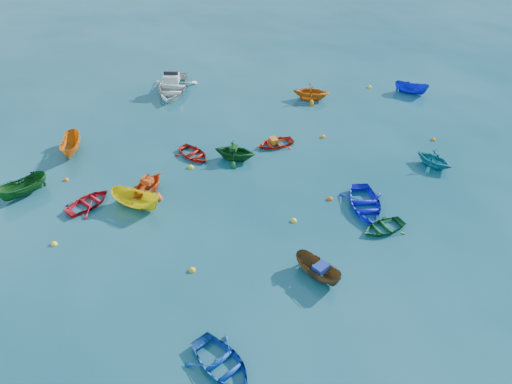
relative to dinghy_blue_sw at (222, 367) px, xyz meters
name	(u,v)px	position (x,y,z in m)	size (l,w,h in m)	color
ground	(289,253)	(5.25, 5.18, 0.00)	(160.00, 160.00, 0.00)	#0A3A4A
dinghy_blue_sw	(222,367)	(0.00, 0.00, 0.00)	(2.31, 3.22, 0.67)	#0D3DA7
sampan_brown_mid	(317,276)	(5.92, 3.21, 0.00)	(1.04, 2.76, 1.07)	brown
dinghy_blue_se	(364,207)	(10.83, 7.11, 0.00)	(2.60, 3.63, 0.75)	#1115DB
dinghy_orange_w	(149,193)	(-0.66, 12.82, 0.00)	(2.36, 2.74, 1.44)	#D24713
sampan_yellow_mid	(137,207)	(-1.52, 11.73, 0.00)	(1.19, 3.17, 1.23)	yellow
dinghy_green_e	(383,229)	(10.81, 5.10, 0.00)	(1.81, 2.53, 0.52)	#14572C
dinghy_cyan_se	(433,166)	(17.12, 9.29, 0.00)	(2.08, 2.42, 1.27)	teal
dinghy_red_nw	(89,205)	(-4.12, 12.89, 0.00)	(2.00, 2.80, 0.58)	red
sampan_orange_n	(73,152)	(-4.60, 19.13, 0.00)	(1.15, 3.05, 1.18)	orange
dinghy_green_n	(235,159)	(5.39, 14.48, 0.00)	(2.35, 2.73, 1.44)	#11491B
dinghy_red_ne	(275,145)	(8.48, 15.16, 0.00)	(1.84, 2.57, 0.53)	red
sampan_blue_far	(410,93)	(21.77, 18.68, 0.00)	(1.01, 2.67, 1.03)	#0F1BC4
dinghy_red_far	(194,156)	(2.91, 15.77, 0.00)	(1.87, 2.61, 0.54)	#AD170E
dinghy_orange_far	(311,99)	(13.74, 20.52, 0.00)	(2.48, 2.88, 1.51)	#C86812
sampan_green_far	(25,195)	(-7.64, 15.19, 0.00)	(1.16, 3.08, 1.19)	#114C17
motorboat_white	(173,92)	(3.73, 25.63, 0.00)	(3.58, 5.01, 1.64)	silver
tarp_blue_a	(321,268)	(5.98, 3.07, 0.71)	(0.72, 0.54, 0.35)	navy
tarp_orange_a	(147,181)	(-0.62, 12.86, 0.88)	(0.66, 0.50, 0.32)	#CB4514
tarp_green_b	(234,148)	(5.30, 14.53, 0.86)	(0.58, 0.44, 0.28)	#104116
tarp_orange_b	(274,140)	(8.38, 15.16, 0.42)	(0.62, 0.47, 0.30)	orange
buoy_ye_a	(192,271)	(0.20, 5.72, 0.00)	(0.37, 0.37, 0.37)	gold
buoy_or_b	(330,199)	(9.29, 8.48, 0.00)	(0.34, 0.34, 0.34)	#DF540C
buoy_ye_b	(54,244)	(-6.20, 10.11, 0.00)	(0.34, 0.34, 0.34)	yellow
buoy_or_c	(67,180)	(-5.22, 15.90, 0.00)	(0.30, 0.30, 0.30)	orange
buoy_ye_c	(294,221)	(6.50, 7.43, 0.00)	(0.34, 0.34, 0.34)	yellow
buoy_or_d	(433,140)	(19.10, 11.96, 0.00)	(0.33, 0.33, 0.33)	#D4640B
buoy_ye_d	(191,168)	(2.39, 14.54, 0.00)	(0.39, 0.39, 0.39)	yellow
buoy_or_e	(323,137)	(12.05, 14.98, 0.00)	(0.35, 0.35, 0.35)	orange
buoy_ye_e	(369,87)	(19.20, 20.76, 0.00)	(0.36, 0.36, 0.36)	yellow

